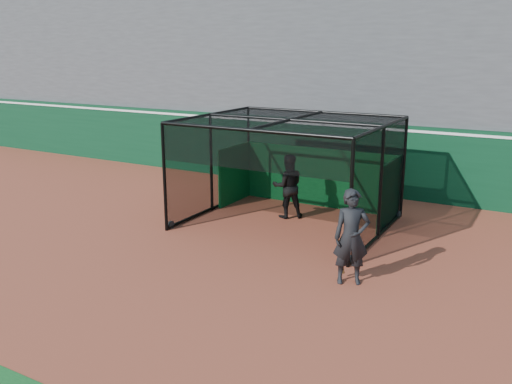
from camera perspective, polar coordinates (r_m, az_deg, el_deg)
The scene contains 6 objects.
ground at distance 12.76m, azimuth -4.72°, elevation -8.06°, with size 120.00×120.00×0.00m, color brown.
outfield_wall at distance 19.71m, azimuth 9.24°, elevation 3.88°, with size 50.00×0.50×2.50m.
grandstand at distance 22.95m, azimuth 12.99°, elevation 13.22°, with size 50.00×7.85×8.95m.
batting_cage at distance 15.58m, azimuth 3.51°, elevation 2.03°, with size 5.48×4.66×3.03m.
batter at distance 16.28m, azimuth 3.37°, elevation 0.62°, with size 0.94×0.73×1.94m, color black.
on_deck_player at distance 11.80m, azimuth 10.00°, elevation -4.71°, with size 0.91×0.80×2.10m.
Camera 1 is at (6.69, -9.68, 4.92)m, focal length 38.00 mm.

